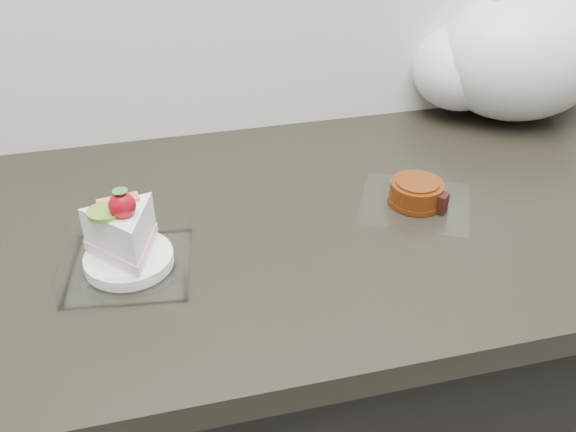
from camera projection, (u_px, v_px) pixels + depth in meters
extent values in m
cube|color=black|center=(280.00, 424.00, 1.22)|extent=(2.00, 0.60, 0.86)
cube|color=black|center=(278.00, 229.00, 0.97)|extent=(2.04, 0.64, 0.04)
cube|color=white|center=(130.00, 266.00, 0.86)|extent=(0.18, 0.18, 0.00)
cylinder|color=white|center=(129.00, 260.00, 0.85)|extent=(0.12, 0.12, 0.02)
ellipsoid|color=#AB0B20|center=(122.00, 205.00, 0.79)|extent=(0.03, 0.03, 0.04)
cone|color=#2D7223|center=(120.00, 194.00, 0.78)|extent=(0.02, 0.02, 0.01)
cylinder|color=olive|center=(104.00, 212.00, 0.80)|extent=(0.04, 0.04, 0.01)
cube|color=orange|center=(118.00, 200.00, 0.83)|extent=(0.06, 0.03, 0.01)
cube|color=white|center=(415.00, 203.00, 0.99)|extent=(0.22, 0.21, 0.00)
cylinder|color=#61260B|center=(416.00, 193.00, 0.98)|extent=(0.10, 0.10, 0.03)
cylinder|color=#61260B|center=(415.00, 200.00, 0.99)|extent=(0.11, 0.11, 0.01)
cylinder|color=#61260B|center=(418.00, 182.00, 0.97)|extent=(0.08, 0.08, 0.00)
cube|color=black|center=(439.00, 202.00, 0.96)|extent=(0.03, 0.03, 0.03)
ellipsoid|color=silver|center=(523.00, 55.00, 1.19)|extent=(0.34, 0.27, 0.24)
ellipsoid|color=silver|center=(463.00, 68.00, 1.21)|extent=(0.20, 0.18, 0.16)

